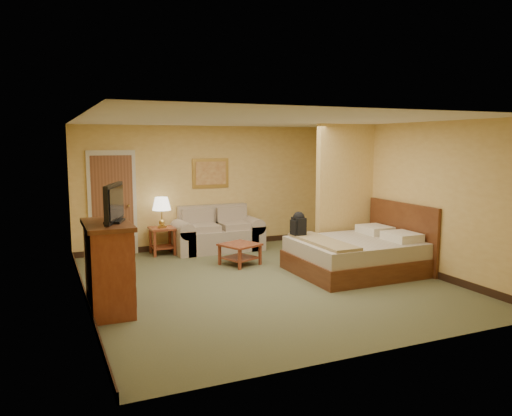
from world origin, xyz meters
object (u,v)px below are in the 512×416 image
loveseat (217,236)px  coffee_table (240,250)px  bed (360,254)px  dresser (109,267)px

loveseat → coffee_table: bearing=-91.5°
loveseat → bed: size_ratio=0.86×
dresser → bed: size_ratio=0.56×
loveseat → bed: (1.70, -2.68, 0.02)m
loveseat → coffee_table: loveseat is taller
loveseat → bed: bed is taller
coffee_table → bed: bearing=-37.0°
loveseat → bed: 3.17m
coffee_table → bed: bed is taller
coffee_table → bed: 2.18m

